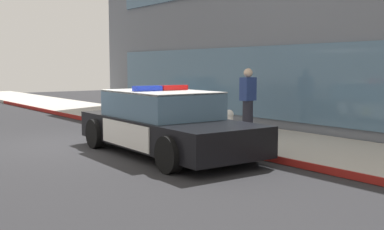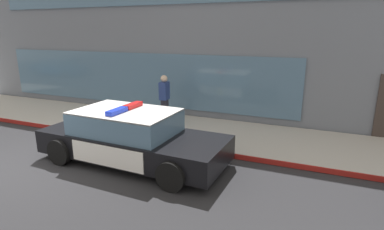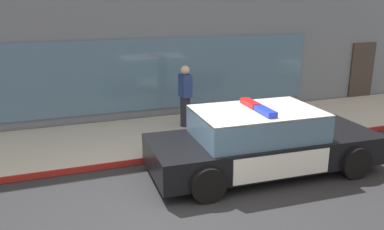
% 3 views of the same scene
% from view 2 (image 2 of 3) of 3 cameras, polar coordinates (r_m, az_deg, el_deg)
% --- Properties ---
extents(ground, '(48.00, 48.00, 0.00)m').
position_cam_2_polar(ground, '(9.23, -27.89, -7.84)').
color(ground, '#262628').
extents(sidewalk, '(48.00, 3.07, 0.15)m').
position_cam_2_polar(sidewalk, '(11.86, -13.47, -1.15)').
color(sidewalk, '#B2ADA3').
rests_on(sidewalk, ground).
extents(curb_red_paint, '(28.80, 0.04, 0.14)m').
position_cam_2_polar(curb_red_paint, '(10.72, -18.34, -3.29)').
color(curb_red_paint, maroon).
rests_on(curb_red_paint, ground).
extents(storefront_building, '(22.01, 10.88, 6.71)m').
position_cam_2_polar(storefront_building, '(16.71, 7.64, 15.20)').
color(storefront_building, slate).
rests_on(storefront_building, ground).
extents(police_cruiser, '(4.98, 2.23, 1.49)m').
position_cam_2_polar(police_cruiser, '(8.19, -11.19, -4.02)').
color(police_cruiser, black).
rests_on(police_cruiser, ground).
extents(fire_hydrant, '(0.34, 0.39, 0.73)m').
position_cam_2_polar(fire_hydrant, '(9.71, -4.88, -1.79)').
color(fire_hydrant, silver).
rests_on(fire_hydrant, sidewalk).
extents(pedestrian_on_sidewalk, '(0.29, 0.42, 1.71)m').
position_cam_2_polar(pedestrian_on_sidewalk, '(10.99, -5.11, 2.98)').
color(pedestrian_on_sidewalk, '#23232D').
rests_on(pedestrian_on_sidewalk, sidewalk).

